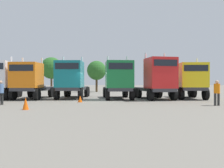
{
  "coord_description": "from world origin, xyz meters",
  "views": [
    {
      "loc": [
        2.29,
        -19.76,
        1.63
      ],
      "look_at": [
        1.74,
        2.24,
        1.44
      ],
      "focal_mm": 35.2,
      "sensor_mm": 36.0,
      "label": 1
    }
  ],
  "objects_px": {
    "semi_truck_orange": "(30,81)",
    "traffic_cone_far": "(26,103)",
    "visitor_in_hivis": "(217,91)",
    "semi_truck_green": "(118,80)",
    "traffic_cone_mid": "(80,99)",
    "semi_truck_teal": "(71,80)",
    "semi_truck_red": "(158,78)",
    "visitor_with_camera": "(1,91)",
    "semi_truck_yellow": "(190,80)"
  },
  "relations": [
    {
      "from": "semi_truck_orange",
      "to": "semi_truck_yellow",
      "type": "distance_m",
      "value": 15.23
    },
    {
      "from": "semi_truck_orange",
      "to": "semi_truck_teal",
      "type": "xyz_separation_m",
      "value": [
        3.74,
        0.73,
        0.12
      ]
    },
    {
      "from": "semi_truck_orange",
      "to": "traffic_cone_mid",
      "type": "xyz_separation_m",
      "value": [
        5.23,
        -2.91,
        -1.48
      ]
    },
    {
      "from": "semi_truck_teal",
      "to": "semi_truck_red",
      "type": "relative_size",
      "value": 1.07
    },
    {
      "from": "visitor_with_camera",
      "to": "semi_truck_teal",
      "type": "bearing_deg",
      "value": -111.31
    },
    {
      "from": "semi_truck_red",
      "to": "semi_truck_yellow",
      "type": "relative_size",
      "value": 1.05
    },
    {
      "from": "semi_truck_orange",
      "to": "semi_truck_teal",
      "type": "distance_m",
      "value": 3.81
    },
    {
      "from": "semi_truck_teal",
      "to": "semi_truck_green",
      "type": "relative_size",
      "value": 1.03
    },
    {
      "from": "visitor_with_camera",
      "to": "traffic_cone_far",
      "type": "distance_m",
      "value": 4.03
    },
    {
      "from": "traffic_cone_mid",
      "to": "visitor_in_hivis",
      "type": "bearing_deg",
      "value": -13.06
    },
    {
      "from": "semi_truck_teal",
      "to": "visitor_with_camera",
      "type": "distance_m",
      "value": 7.02
    },
    {
      "from": "semi_truck_yellow",
      "to": "visitor_with_camera",
      "type": "height_order",
      "value": "semi_truck_yellow"
    },
    {
      "from": "semi_truck_orange",
      "to": "traffic_cone_far",
      "type": "height_order",
      "value": "semi_truck_orange"
    },
    {
      "from": "semi_truck_red",
      "to": "visitor_with_camera",
      "type": "xyz_separation_m",
      "value": [
        -12.1,
        -4.89,
        -0.96
      ]
    },
    {
      "from": "semi_truck_red",
      "to": "traffic_cone_mid",
      "type": "height_order",
      "value": "semi_truck_red"
    },
    {
      "from": "semi_truck_red",
      "to": "traffic_cone_mid",
      "type": "distance_m",
      "value": 7.48
    },
    {
      "from": "visitor_in_hivis",
      "to": "traffic_cone_far",
      "type": "height_order",
      "value": "visitor_in_hivis"
    },
    {
      "from": "semi_truck_red",
      "to": "visitor_in_hivis",
      "type": "bearing_deg",
      "value": 20.06
    },
    {
      "from": "semi_truck_yellow",
      "to": "semi_truck_orange",
      "type": "bearing_deg",
      "value": -86.03
    },
    {
      "from": "semi_truck_green",
      "to": "visitor_in_hivis",
      "type": "height_order",
      "value": "semi_truck_green"
    },
    {
      "from": "semi_truck_teal",
      "to": "visitor_with_camera",
      "type": "xyz_separation_m",
      "value": [
        -3.85,
        -5.81,
        -0.87
      ]
    },
    {
      "from": "semi_truck_orange",
      "to": "traffic_cone_far",
      "type": "distance_m",
      "value": 8.38
    },
    {
      "from": "semi_truck_teal",
      "to": "visitor_with_camera",
      "type": "height_order",
      "value": "semi_truck_teal"
    },
    {
      "from": "traffic_cone_far",
      "to": "semi_truck_green",
      "type": "bearing_deg",
      "value": 55.38
    },
    {
      "from": "semi_truck_yellow",
      "to": "visitor_in_hivis",
      "type": "xyz_separation_m",
      "value": [
        -0.07,
        -5.97,
        -0.79
      ]
    },
    {
      "from": "semi_truck_green",
      "to": "visitor_with_camera",
      "type": "bearing_deg",
      "value": -64.31
    },
    {
      "from": "semi_truck_teal",
      "to": "semi_truck_green",
      "type": "xyz_separation_m",
      "value": [
        4.59,
        -0.53,
        -0.01
      ]
    },
    {
      "from": "traffic_cone_mid",
      "to": "visitor_with_camera",
      "type": "bearing_deg",
      "value": -157.89
    },
    {
      "from": "semi_truck_red",
      "to": "traffic_cone_far",
      "type": "xyz_separation_m",
      "value": [
        -9.16,
        -7.58,
        -1.6
      ]
    },
    {
      "from": "semi_truck_green",
      "to": "semi_truck_red",
      "type": "relative_size",
      "value": 1.04
    },
    {
      "from": "semi_truck_teal",
      "to": "traffic_cone_mid",
      "type": "bearing_deg",
      "value": 21.7
    },
    {
      "from": "semi_truck_red",
      "to": "traffic_cone_far",
      "type": "bearing_deg",
      "value": -62.48
    },
    {
      "from": "semi_truck_green",
      "to": "traffic_cone_mid",
      "type": "height_order",
      "value": "semi_truck_green"
    },
    {
      "from": "semi_truck_green",
      "to": "visitor_in_hivis",
      "type": "bearing_deg",
      "value": 45.17
    },
    {
      "from": "semi_truck_orange",
      "to": "visitor_with_camera",
      "type": "height_order",
      "value": "semi_truck_orange"
    },
    {
      "from": "visitor_with_camera",
      "to": "traffic_cone_far",
      "type": "bearing_deg",
      "value": 149.8
    },
    {
      "from": "visitor_in_hivis",
      "to": "visitor_with_camera",
      "type": "bearing_deg",
      "value": 71.79
    },
    {
      "from": "semi_truck_orange",
      "to": "semi_truck_teal",
      "type": "bearing_deg",
      "value": 101.99
    },
    {
      "from": "semi_truck_yellow",
      "to": "visitor_with_camera",
      "type": "relative_size",
      "value": 3.31
    },
    {
      "from": "traffic_cone_mid",
      "to": "semi_truck_yellow",
      "type": "bearing_deg",
      "value": 20.17
    },
    {
      "from": "semi_truck_orange",
      "to": "visitor_with_camera",
      "type": "bearing_deg",
      "value": -0.29
    },
    {
      "from": "semi_truck_green",
      "to": "visitor_with_camera",
      "type": "height_order",
      "value": "semi_truck_green"
    },
    {
      "from": "visitor_in_hivis",
      "to": "traffic_cone_far",
      "type": "relative_size",
      "value": 2.39
    },
    {
      "from": "semi_truck_orange",
      "to": "visitor_with_camera",
      "type": "xyz_separation_m",
      "value": [
        -0.11,
        -5.08,
        -0.75
      ]
    },
    {
      "from": "semi_truck_teal",
      "to": "semi_truck_yellow",
      "type": "relative_size",
      "value": 1.12
    },
    {
      "from": "visitor_in_hivis",
      "to": "traffic_cone_mid",
      "type": "distance_m",
      "value": 10.21
    },
    {
      "from": "traffic_cone_far",
      "to": "semi_truck_orange",
      "type": "bearing_deg",
      "value": 110.0
    },
    {
      "from": "semi_truck_green",
      "to": "semi_truck_yellow",
      "type": "relative_size",
      "value": 1.09
    },
    {
      "from": "semi_truck_orange",
      "to": "traffic_cone_mid",
      "type": "height_order",
      "value": "semi_truck_orange"
    },
    {
      "from": "visitor_with_camera",
      "to": "traffic_cone_mid",
      "type": "distance_m",
      "value": 5.81
    }
  ]
}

